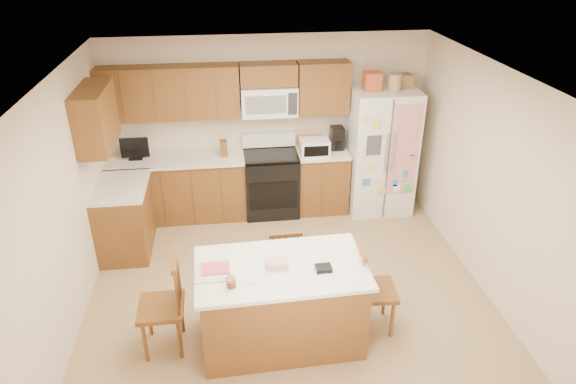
{
  "coord_description": "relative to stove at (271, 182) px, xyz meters",
  "views": [
    {
      "loc": [
        -0.61,
        -4.69,
        3.74
      ],
      "look_at": [
        0.04,
        0.35,
        1.12
      ],
      "focal_mm": 32.0,
      "sensor_mm": 36.0,
      "label": 1
    }
  ],
  "objects": [
    {
      "name": "ground",
      "position": [
        0.0,
        -1.94,
        -0.47
      ],
      "size": [
        4.5,
        4.5,
        0.0
      ],
      "primitive_type": "plane",
      "color": "#86694D",
      "rests_on": "ground"
    },
    {
      "name": "room_shell",
      "position": [
        0.0,
        -1.94,
        0.97
      ],
      "size": [
        4.6,
        4.6,
        2.52
      ],
      "color": "beige",
      "rests_on": "ground"
    },
    {
      "name": "cabinetry",
      "position": [
        -0.98,
        -0.15,
        0.44
      ],
      "size": [
        3.36,
        1.56,
        2.15
      ],
      "color": "brown",
      "rests_on": "ground"
    },
    {
      "name": "stove",
      "position": [
        0.0,
        0.0,
        0.0
      ],
      "size": [
        0.76,
        0.65,
        1.13
      ],
      "color": "black",
      "rests_on": "ground"
    },
    {
      "name": "refrigerator",
      "position": [
        1.57,
        -0.06,
        0.45
      ],
      "size": [
        0.9,
        0.79,
        2.04
      ],
      "color": "white",
      "rests_on": "ground"
    },
    {
      "name": "island",
      "position": [
        -0.16,
        -2.67,
        -0.02
      ],
      "size": [
        1.66,
        1.0,
        0.98
      ],
      "color": "brown",
      "rests_on": "ground"
    },
    {
      "name": "windsor_chair_left",
      "position": [
        -1.3,
        -2.63,
        0.02
      ],
      "size": [
        0.44,
        0.46,
        1.05
      ],
      "color": "brown",
      "rests_on": "ground"
    },
    {
      "name": "windsor_chair_back",
      "position": [
        -0.04,
        -1.92,
        -0.06
      ],
      "size": [
        0.39,
        0.37,
        0.87
      ],
      "color": "brown",
      "rests_on": "ground"
    },
    {
      "name": "windsor_chair_right",
      "position": [
        0.78,
        -2.6,
        -0.0
      ],
      "size": [
        0.44,
        0.46,
        0.99
      ],
      "color": "brown",
      "rests_on": "ground"
    }
  ]
}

